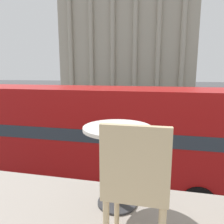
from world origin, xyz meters
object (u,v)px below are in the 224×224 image
object	(u,v)px
plaza_building_left	(130,39)
pedestrian_grey	(180,108)
pedestrian_white	(194,96)
traffic_light_near	(135,115)
double_decker_bus	(85,132)
cafe_chair_0	(136,182)
cafe_dining_table	(117,148)
pedestrian_olive	(126,102)
pedestrian_yellow	(103,101)

from	to	relation	value
plaza_building_left	pedestrian_grey	bearing A→B (deg)	-71.64
pedestrian_white	plaza_building_left	bearing A→B (deg)	-15.58
plaza_building_left	traffic_light_near	world-z (taller)	plaza_building_left
traffic_light_near	pedestrian_grey	bearing A→B (deg)	74.04
double_decker_bus	cafe_chair_0	world-z (taller)	cafe_chair_0
double_decker_bus	pedestrian_grey	world-z (taller)	double_decker_bus
pedestrian_grey	cafe_dining_table	bearing A→B (deg)	80.34
double_decker_bus	pedestrian_white	bearing A→B (deg)	79.73
cafe_chair_0	plaza_building_left	size ratio (longest dim) A/B	0.03
pedestrian_grey	plaza_building_left	bearing A→B (deg)	-74.79
double_decker_bus	pedestrian_grey	size ratio (longest dim) A/B	6.40
plaza_building_left	pedestrian_grey	world-z (taller)	plaza_building_left
cafe_chair_0	cafe_dining_table	bearing A→B (deg)	105.60
double_decker_bus	pedestrian_grey	bearing A→B (deg)	77.66
traffic_light_near	pedestrian_grey	distance (m)	12.05
cafe_chair_0	pedestrian_grey	bearing A→B (deg)	76.84
traffic_light_near	pedestrian_olive	xyz separation A→B (m)	(-2.74, 14.25, -1.35)
pedestrian_grey	pedestrian_white	bearing A→B (deg)	-106.79
pedestrian_yellow	traffic_light_near	bearing A→B (deg)	-0.06
cafe_dining_table	pedestrian_grey	bearing A→B (deg)	83.49
traffic_light_near	pedestrian_grey	world-z (taller)	traffic_light_near
pedestrian_olive	plaza_building_left	bearing A→B (deg)	-166.78
cafe_chair_0	traffic_light_near	world-z (taller)	cafe_chair_0
cafe_dining_table	pedestrian_olive	bearing A→B (deg)	98.68
double_decker_bus	pedestrian_olive	distance (m)	17.69
double_decker_bus	cafe_dining_table	size ratio (longest dim) A/B	15.29
plaza_building_left	double_decker_bus	bearing A→B (deg)	-84.19
cafe_dining_table	traffic_light_near	distance (m)	9.71
pedestrian_yellow	pedestrian_olive	world-z (taller)	pedestrian_olive
plaza_building_left	pedestrian_white	world-z (taller)	plaza_building_left
cafe_dining_table	pedestrian_grey	world-z (taller)	cafe_dining_table
cafe_dining_table	plaza_building_left	size ratio (longest dim) A/B	0.03
cafe_dining_table	pedestrian_grey	xyz separation A→B (m)	(2.40, 21.04, -2.99)
cafe_dining_table	cafe_chair_0	xyz separation A→B (m)	(0.22, -0.52, -0.02)
pedestrian_white	cafe_chair_0	bearing A→B (deg)	117.35
cafe_chair_0	pedestrian_white	size ratio (longest dim) A/B	0.56
cafe_chair_0	traffic_light_near	size ratio (longest dim) A/B	0.25
plaza_building_left	pedestrian_yellow	size ratio (longest dim) A/B	16.87
pedestrian_white	pedestrian_olive	xyz separation A→B (m)	(-9.04, -9.67, 0.07)
cafe_dining_table	plaza_building_left	world-z (taller)	plaza_building_left
cafe_chair_0	pedestrian_yellow	world-z (taller)	cafe_chair_0
pedestrian_olive	pedestrian_yellow	bearing A→B (deg)	-94.31
cafe_dining_table	traffic_light_near	bearing A→B (deg)	95.35
traffic_light_near	pedestrian_yellow	xyz separation A→B (m)	(-5.75, 14.79, -1.42)
pedestrian_white	pedestrian_olive	bearing A→B (deg)	82.96
double_decker_bus	pedestrian_olive	bearing A→B (deg)	99.56
plaza_building_left	pedestrian_yellow	distance (m)	26.85
pedestrian_olive	double_decker_bus	bearing A→B (deg)	9.58
cafe_dining_table	pedestrian_yellow	world-z (taller)	cafe_dining_table
cafe_dining_table	pedestrian_yellow	bearing A→B (deg)	105.27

